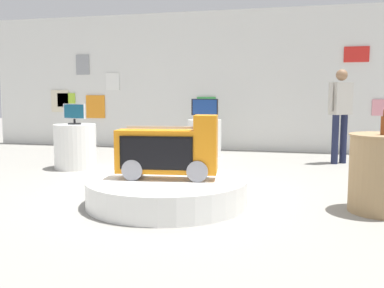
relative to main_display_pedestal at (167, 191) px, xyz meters
The scene contains 11 objects.
ground_plane 0.53m from the main_display_pedestal, 107.19° to the left, with size 30.00×30.00×0.00m, color gray.
back_wall_display 5.15m from the main_display_pedestal, 91.90° to the left, with size 11.46×0.13×3.07m.
main_display_pedestal is the anchor object (origin of this frame).
novelty_firetruck_tv 0.44m from the main_display_pedestal, 10.77° to the right, with size 1.15×0.45×0.72m.
display_pedestal_left_rear 3.78m from the main_display_pedestal, 95.47° to the left, with size 0.67×0.67×0.74m, color white.
tv_on_left_rear 3.85m from the main_display_pedestal, 95.46° to the left, with size 0.56×0.21×0.41m.
display_pedestal_center_rear 2.92m from the main_display_pedestal, 138.67° to the left, with size 0.69×0.69×0.74m, color white.
tv_on_center_rear 3.01m from the main_display_pedestal, 138.72° to the left, with size 0.43×0.22×0.34m.
side_table_round 2.32m from the main_display_pedestal, ahead, with size 0.72×0.72×0.82m.
bottle_on_side_table 2.40m from the main_display_pedestal, ahead, with size 0.07×0.07×0.26m.
shopper_browsing_near_truck 4.19m from the main_display_pedestal, 58.15° to the left, with size 0.45×0.40×1.68m.
Camera 1 is at (1.53, -5.01, 1.22)m, focal length 39.98 mm.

